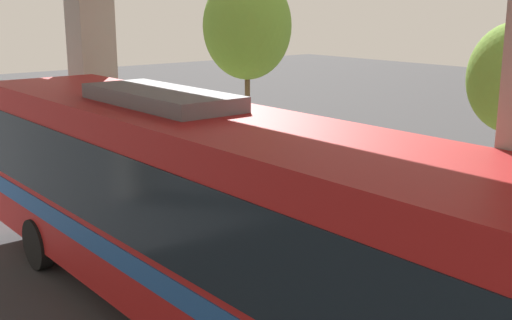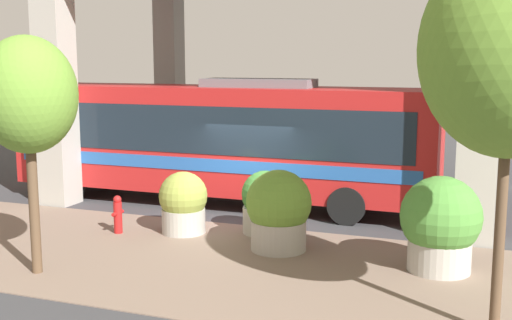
{
  "view_description": "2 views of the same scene",
  "coord_description": "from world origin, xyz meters",
  "px_view_note": "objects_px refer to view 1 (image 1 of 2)",
  "views": [
    {
      "loc": [
        7.49,
        9.09,
        5.02
      ],
      "look_at": [
        0.69,
        0.8,
        2.42
      ],
      "focal_mm": 45.0,
      "sensor_mm": 36.0,
      "label": 1
    },
    {
      "loc": [
        -14.94,
        -6.07,
        4.28
      ],
      "look_at": [
        -1.24,
        -1.01,
        1.95
      ],
      "focal_mm": 45.0,
      "sensor_mm": 36.0,
      "label": 2
    }
  ],
  "objects_px": {
    "fire_hydrant": "(414,258)",
    "planter_front": "(333,230)",
    "planter_back": "(191,157)",
    "planter_middle": "(267,188)",
    "planter_extra": "(246,213)",
    "bus": "(207,209)",
    "street_tree_near": "(247,26)"
  },
  "relations": [
    {
      "from": "bus",
      "to": "planter_middle",
      "type": "xyz_separation_m",
      "value": [
        -3.9,
        -3.17,
        -1.09
      ]
    },
    {
      "from": "planter_middle",
      "to": "bus",
      "type": "bearing_deg",
      "value": 39.03
    },
    {
      "from": "fire_hydrant",
      "to": "planter_extra",
      "type": "bearing_deg",
      "value": -69.35
    },
    {
      "from": "fire_hydrant",
      "to": "planter_back",
      "type": "xyz_separation_m",
      "value": [
        -0.19,
        -7.63,
        0.5
      ]
    },
    {
      "from": "bus",
      "to": "street_tree_near",
      "type": "distance_m",
      "value": 10.66
    },
    {
      "from": "planter_front",
      "to": "planter_extra",
      "type": "height_order",
      "value": "planter_extra"
    },
    {
      "from": "bus",
      "to": "planter_extra",
      "type": "distance_m",
      "value": 3.81
    },
    {
      "from": "bus",
      "to": "planter_front",
      "type": "bearing_deg",
      "value": -171.15
    },
    {
      "from": "planter_middle",
      "to": "planter_back",
      "type": "distance_m",
      "value": 3.5
    },
    {
      "from": "planter_back",
      "to": "planter_front",
      "type": "bearing_deg",
      "value": 82.62
    },
    {
      "from": "planter_front",
      "to": "planter_back",
      "type": "xyz_separation_m",
      "value": [
        -0.8,
        -6.13,
        0.23
      ]
    },
    {
      "from": "fire_hydrant",
      "to": "planter_middle",
      "type": "xyz_separation_m",
      "value": [
        0.05,
        -4.14,
        0.42
      ]
    },
    {
      "from": "street_tree_near",
      "to": "planter_middle",
      "type": "bearing_deg",
      "value": 56.08
    },
    {
      "from": "bus",
      "to": "planter_back",
      "type": "xyz_separation_m",
      "value": [
        -4.15,
        -6.66,
        -1.02
      ]
    },
    {
      "from": "planter_middle",
      "to": "planter_extra",
      "type": "distance_m",
      "value": 1.45
    },
    {
      "from": "planter_front",
      "to": "planter_back",
      "type": "bearing_deg",
      "value": -97.38
    },
    {
      "from": "bus",
      "to": "planter_front",
      "type": "xyz_separation_m",
      "value": [
        -3.35,
        -0.52,
        -1.25
      ]
    },
    {
      "from": "planter_extra",
      "to": "planter_front",
      "type": "bearing_deg",
      "value": 109.64
    },
    {
      "from": "planter_back",
      "to": "planter_middle",
      "type": "bearing_deg",
      "value": 86.04
    },
    {
      "from": "planter_middle",
      "to": "street_tree_near",
      "type": "height_order",
      "value": "street_tree_near"
    },
    {
      "from": "fire_hydrant",
      "to": "planter_extra",
      "type": "distance_m",
      "value": 3.63
    },
    {
      "from": "fire_hydrant",
      "to": "planter_back",
      "type": "relative_size",
      "value": 0.49
    },
    {
      "from": "planter_front",
      "to": "street_tree_near",
      "type": "relative_size",
      "value": 0.26
    },
    {
      "from": "planter_back",
      "to": "bus",
      "type": "bearing_deg",
      "value": 58.08
    },
    {
      "from": "planter_extra",
      "to": "planter_middle",
      "type": "bearing_deg",
      "value": -148.45
    },
    {
      "from": "planter_middle",
      "to": "street_tree_near",
      "type": "relative_size",
      "value": 0.31
    },
    {
      "from": "fire_hydrant",
      "to": "planter_front",
      "type": "height_order",
      "value": "planter_front"
    },
    {
      "from": "planter_front",
      "to": "planter_middle",
      "type": "height_order",
      "value": "planter_middle"
    },
    {
      "from": "planter_front",
      "to": "bus",
      "type": "bearing_deg",
      "value": 8.85
    },
    {
      "from": "planter_middle",
      "to": "planter_extra",
      "type": "xyz_separation_m",
      "value": [
        1.23,
        0.75,
        -0.14
      ]
    },
    {
      "from": "fire_hydrant",
      "to": "planter_middle",
      "type": "height_order",
      "value": "planter_middle"
    },
    {
      "from": "bus",
      "to": "planter_middle",
      "type": "bearing_deg",
      "value": -140.97
    }
  ]
}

